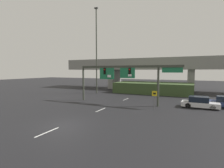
{
  "coord_description": "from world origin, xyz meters",
  "views": [
    {
      "loc": [
        10.06,
        -11.57,
        4.72
      ],
      "look_at": [
        0.0,
        9.71,
        2.89
      ],
      "focal_mm": 28.0,
      "sensor_mm": 36.0,
      "label": 1
    }
  ],
  "objects_px": {
    "speed_limit_sign": "(154,97)",
    "parked_sedan_near_right": "(200,103)",
    "signal_gantry": "(123,73)",
    "highway_light_pole_near": "(96,49)"
  },
  "relations": [
    {
      "from": "signal_gantry",
      "to": "parked_sedan_near_right",
      "type": "height_order",
      "value": "signal_gantry"
    },
    {
      "from": "speed_limit_sign",
      "to": "highway_light_pole_near",
      "type": "relative_size",
      "value": 0.13
    },
    {
      "from": "speed_limit_sign",
      "to": "parked_sedan_near_right",
      "type": "xyz_separation_m",
      "value": [
        5.03,
        3.24,
        -0.83
      ]
    },
    {
      "from": "highway_light_pole_near",
      "to": "parked_sedan_near_right",
      "type": "xyz_separation_m",
      "value": [
        18.86,
        -6.54,
        -8.34
      ]
    },
    {
      "from": "signal_gantry",
      "to": "parked_sedan_near_right",
      "type": "bearing_deg",
      "value": 8.68
    },
    {
      "from": "signal_gantry",
      "to": "parked_sedan_near_right",
      "type": "relative_size",
      "value": 3.37
    },
    {
      "from": "speed_limit_sign",
      "to": "signal_gantry",
      "type": "bearing_deg",
      "value": 160.08
    },
    {
      "from": "highway_light_pole_near",
      "to": "parked_sedan_near_right",
      "type": "height_order",
      "value": "highway_light_pole_near"
    },
    {
      "from": "speed_limit_sign",
      "to": "highway_light_pole_near",
      "type": "height_order",
      "value": "highway_light_pole_near"
    },
    {
      "from": "highway_light_pole_near",
      "to": "parked_sedan_near_right",
      "type": "bearing_deg",
      "value": -19.13
    }
  ]
}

